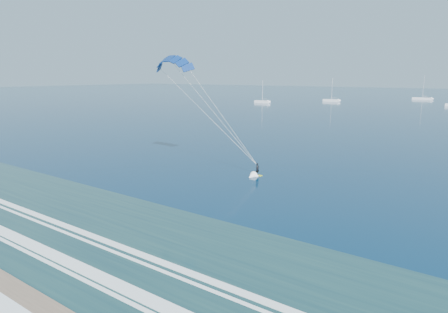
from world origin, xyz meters
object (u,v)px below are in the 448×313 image
Objects in this scene: sailboat_1 at (331,100)px; sailboat_2 at (422,98)px; sailboat_0 at (262,102)px; kitesurfer_rig at (212,110)px.

sailboat_1 is 57.74m from sailboat_2.
sailboat_0 is 0.92× the size of sailboat_1.
kitesurfer_rig is 203.48m from sailboat_2.
kitesurfer_rig reaches higher than sailboat_0.
kitesurfer_rig is at bearing -61.99° from sailboat_0.
sailboat_0 is 95.65m from sailboat_2.
sailboat_1 is at bearing 105.65° from kitesurfer_rig.
sailboat_1 is 0.86× the size of sailboat_2.
sailboat_2 is (34.62, 46.21, 0.01)m from sailboat_1.
sailboat_0 is 37.92m from sailboat_1.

